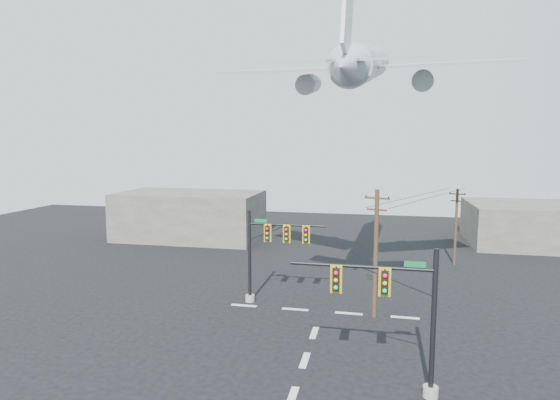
% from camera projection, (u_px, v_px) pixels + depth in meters
% --- Properties ---
extents(ground, '(120.00, 120.00, 0.00)m').
position_uv_depth(ground, '(292.00, 397.00, 23.03)').
color(ground, black).
rests_on(ground, ground).
extents(lane_markings, '(14.00, 21.20, 0.01)m').
position_uv_depth(lane_markings, '(308.00, 350.00, 28.20)').
color(lane_markings, beige).
rests_on(lane_markings, ground).
extents(signal_mast_near, '(7.44, 0.82, 7.47)m').
position_uv_depth(signal_mast_near, '(401.00, 316.00, 22.84)').
color(signal_mast_near, gray).
rests_on(signal_mast_near, ground).
extents(signal_mast_far, '(6.31, 0.80, 7.27)m').
position_uv_depth(signal_mast_far, '(268.00, 252.00, 35.98)').
color(signal_mast_far, gray).
rests_on(signal_mast_far, ground).
extents(utility_pole_a, '(1.77, 0.76, 9.21)m').
position_uv_depth(utility_pole_a, '(376.00, 251.00, 33.04)').
color(utility_pole_a, '#442F1D').
rests_on(utility_pole_a, ground).
extents(utility_pole_b, '(1.56, 0.49, 7.82)m').
position_uv_depth(utility_pole_b, '(456.00, 225.00, 47.26)').
color(utility_pole_b, '#442F1D').
rests_on(utility_pole_b, ground).
extents(power_lines, '(9.39, 16.23, 0.03)m').
position_uv_depth(power_lines, '(424.00, 196.00, 39.72)').
color(power_lines, black).
extents(airliner, '(24.51, 25.78, 6.95)m').
position_uv_depth(airliner, '(364.00, 64.00, 36.41)').
color(airliner, '#A3A9AF').
extents(building_left, '(18.00, 10.00, 6.00)m').
position_uv_depth(building_left, '(190.00, 215.00, 60.75)').
color(building_left, slate).
rests_on(building_left, ground).
extents(building_right, '(14.00, 12.00, 5.00)m').
position_uv_depth(building_right, '(529.00, 224.00, 57.01)').
color(building_right, slate).
rests_on(building_right, ground).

